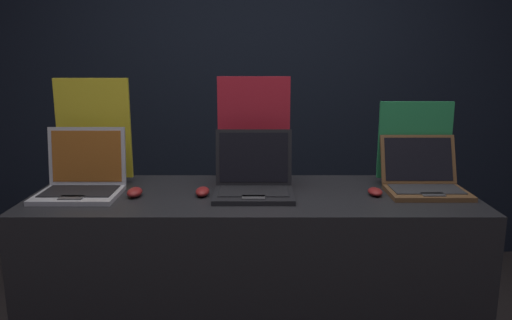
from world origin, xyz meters
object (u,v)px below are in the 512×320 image
at_px(mouse_middle, 204,191).
at_px(promo_stand_back, 417,145).
at_px(mouse_back, 377,192).
at_px(promo_stand_middle, 256,132).
at_px(laptop_middle, 256,180).
at_px(laptop_front, 84,179).
at_px(promo_stand_front, 96,133).
at_px(laptop_back, 426,179).
at_px(mouse_front, 137,192).

xyz_separation_m(mouse_middle, promo_stand_back, (0.98, 0.23, 0.17)).
bearing_deg(mouse_back, promo_stand_middle, 154.08).
bearing_deg(mouse_middle, laptop_middle, 7.14).
bearing_deg(mouse_back, laptop_middle, 177.52).
xyz_separation_m(laptop_front, mouse_back, (1.28, -0.02, -0.05)).
relative_size(promo_stand_front, laptop_middle, 1.44).
distance_m(promo_stand_middle, laptop_back, 0.80).
height_order(mouse_middle, laptop_back, laptop_back).
height_order(promo_stand_front, mouse_middle, promo_stand_front).
bearing_deg(laptop_back, laptop_middle, -177.11).
height_order(laptop_middle, mouse_middle, laptop_middle).
distance_m(mouse_middle, mouse_back, 0.75).
bearing_deg(laptop_front, laptop_back, 1.46).
height_order(promo_stand_front, mouse_back, promo_stand_front).
distance_m(laptop_front, mouse_front, 0.25).
distance_m(mouse_front, laptop_back, 1.27).
height_order(promo_stand_middle, promo_stand_back, promo_stand_middle).
height_order(mouse_front, promo_stand_front, promo_stand_front).
xyz_separation_m(laptop_middle, mouse_back, (0.53, -0.02, -0.05)).
relative_size(promo_stand_front, promo_stand_middle, 0.99).
height_order(laptop_middle, promo_stand_middle, promo_stand_middle).
distance_m(promo_stand_middle, mouse_back, 0.63).
relative_size(promo_stand_middle, laptop_back, 1.46).
distance_m(mouse_front, mouse_middle, 0.29).
distance_m(laptop_front, mouse_back, 1.28).
distance_m(mouse_front, promo_stand_middle, 0.62).
relative_size(laptop_front, mouse_middle, 3.12).
bearing_deg(promo_stand_back, laptop_back, -90.00).
relative_size(mouse_middle, laptop_back, 0.32).
height_order(laptop_front, mouse_middle, laptop_front).
xyz_separation_m(laptop_front, promo_stand_middle, (0.75, 0.23, 0.17)).
height_order(promo_stand_middle, laptop_back, promo_stand_middle).
bearing_deg(promo_stand_back, promo_stand_front, 179.72).
bearing_deg(promo_stand_back, mouse_middle, -167.03).
bearing_deg(mouse_back, laptop_back, 14.99).
height_order(laptop_front, mouse_back, laptop_front).
relative_size(laptop_front, laptop_back, 1.01).
height_order(laptop_front, promo_stand_middle, promo_stand_middle).
height_order(promo_stand_front, laptop_back, promo_stand_front).
bearing_deg(laptop_front, mouse_back, -1.01).
relative_size(laptop_middle, promo_stand_back, 0.89).
xyz_separation_m(mouse_middle, promo_stand_middle, (0.22, 0.26, 0.22)).
height_order(laptop_middle, promo_stand_back, promo_stand_back).
relative_size(mouse_middle, mouse_back, 1.12).
distance_m(laptop_middle, promo_stand_middle, 0.29).
xyz_separation_m(mouse_middle, laptop_back, (0.98, 0.07, 0.04)).
distance_m(promo_stand_front, mouse_back, 1.32).
bearing_deg(mouse_middle, mouse_front, -176.89).
distance_m(mouse_middle, promo_stand_middle, 0.41).
xyz_separation_m(promo_stand_front, promo_stand_middle, (0.75, 0.03, 0.00)).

